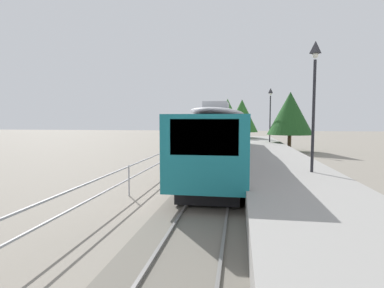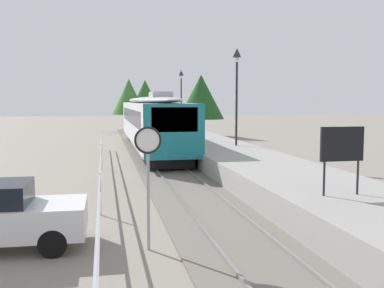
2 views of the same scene
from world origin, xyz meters
TOP-DOWN VIEW (x-y plane):
  - ground_plane at (-3.00, 22.00)m, footprint 160.00×160.00m
  - track_rails at (0.00, 22.00)m, footprint 3.20×60.00m
  - commuter_train at (0.00, 28.74)m, footprint 2.82×20.24m
  - station_platform at (3.25, 22.00)m, footprint 3.90×60.00m
  - platform_lamp_mid_platform at (4.08, 22.60)m, footprint 0.34×0.34m
  - platform_lamp_far_end at (4.08, 40.49)m, footprint 0.34×0.34m
  - platform_notice_board at (2.92, 9.36)m, footprint 1.20×0.08m
  - speed_limit_sign at (-2.21, 8.61)m, footprint 0.61×0.10m
  - carpark_fence at (-3.30, 12.00)m, footprint 0.06×36.06m
  - tree_behind_carpark at (-0.41, 47.53)m, footprint 3.63×3.63m
  - tree_behind_station_far at (5.97, 40.43)m, footprint 4.40×4.40m
  - tree_distant_left at (1.36, 47.89)m, footprint 3.97×3.97m

SIDE VIEW (x-z plane):
  - ground_plane at x=-3.00m, z-range 0.00..0.00m
  - track_rails at x=0.00m, z-range -0.04..0.10m
  - station_platform at x=3.25m, z-range 0.00..0.90m
  - carpark_fence at x=-3.30m, z-range 0.28..1.53m
  - speed_limit_sign at x=-2.21m, z-range 0.72..3.53m
  - commuter_train at x=0.00m, z-range 0.28..4.02m
  - platform_notice_board at x=2.92m, z-range 1.29..3.09m
  - tree_distant_left at x=1.36m, z-range 0.81..6.48m
  - tree_behind_station_far at x=5.97m, z-range 0.83..6.68m
  - tree_behind_carpark at x=-0.41m, z-range 0.95..6.70m
  - platform_lamp_mid_platform at x=4.08m, z-range 1.95..7.30m
  - platform_lamp_far_end at x=4.08m, z-range 1.95..7.30m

